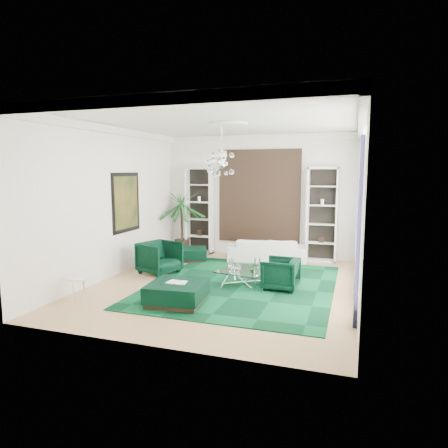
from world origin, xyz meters
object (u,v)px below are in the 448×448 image
(coffee_table, at_px, (244,277))
(palm, at_px, (182,213))
(armchair_right, at_px, (281,274))
(ottoman_side, at_px, (193,254))
(sofa, at_px, (267,250))
(ottoman_front, at_px, (177,293))
(side_table, at_px, (80,289))
(armchair_left, at_px, (160,258))

(coffee_table, height_order, palm, palm)
(armchair_right, bearing_deg, coffee_table, -91.30)
(coffee_table, height_order, ottoman_side, ottoman_side)
(sofa, xyz_separation_m, ottoman_front, (-0.90, -4.39, -0.12))
(sofa, distance_m, armchair_right, 2.87)
(ottoman_side, relative_size, side_table, 1.72)
(armchair_left, height_order, ottoman_front, armchair_left)
(coffee_table, bearing_deg, ottoman_side, 136.65)
(armchair_left, relative_size, ottoman_front, 0.85)
(side_table, bearing_deg, coffee_table, 35.61)
(sofa, bearing_deg, coffee_table, 79.38)
(ottoman_side, height_order, ottoman_front, ottoman_front)
(armchair_left, bearing_deg, ottoman_front, -124.19)
(ottoman_side, xyz_separation_m, ottoman_front, (1.26, -3.81, 0.03))
(ottoman_front, bearing_deg, side_table, -168.85)
(armchair_right, height_order, coffee_table, armchair_right)
(ottoman_side, relative_size, palm, 0.31)
(side_table, bearing_deg, sofa, 58.41)
(armchair_left, xyz_separation_m, armchair_right, (3.28, -0.39, -0.07))
(sofa, height_order, armchair_left, armchair_left)
(ottoman_side, height_order, side_table, side_table)
(sofa, distance_m, ottoman_side, 2.24)
(ottoman_side, xyz_separation_m, side_table, (-0.78, -4.22, 0.05))
(sofa, bearing_deg, palm, -17.74)
(sofa, xyz_separation_m, ottoman_side, (-2.16, -0.57, -0.15))
(coffee_table, distance_m, palm, 4.34)
(ottoman_front, bearing_deg, ottoman_side, 108.32)
(armchair_right, distance_m, coffee_table, 0.90)
(sofa, xyz_separation_m, side_table, (-2.94, -4.79, -0.10))
(armchair_right, bearing_deg, ottoman_front, -44.49)
(armchair_right, xyz_separation_m, coffee_table, (-0.88, 0.07, -0.17))
(armchair_right, distance_m, palm, 4.99)
(armchair_left, height_order, armchair_right, armchair_left)
(armchair_right, xyz_separation_m, side_table, (-3.87, -2.07, -0.13))
(ottoman_front, relative_size, palm, 0.41)
(armchair_left, bearing_deg, ottoman_side, 14.00)
(ottoman_side, bearing_deg, coffee_table, -43.35)
(coffee_table, distance_m, ottoman_front, 1.97)
(armchair_right, relative_size, side_table, 1.63)
(coffee_table, height_order, side_table, side_table)
(side_table, xyz_separation_m, palm, (0.03, 5.11, 1.10))
(side_table, distance_m, palm, 5.23)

